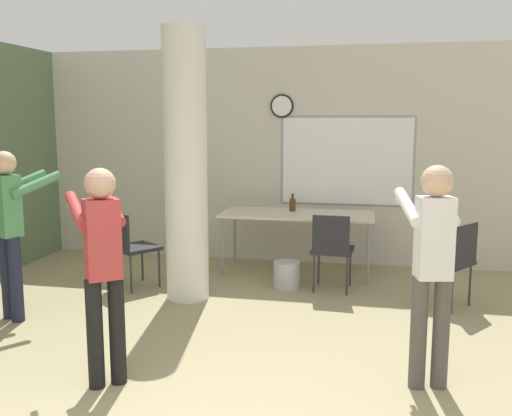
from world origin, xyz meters
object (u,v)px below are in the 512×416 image
person_playing_side (432,259)px  chair_near_pillar (130,244)px  chair_mid_room (453,258)px  bottle_on_table (293,204)px  person_watching_back (10,222)px  chair_table_right (332,246)px  folding_table (297,217)px  person_playing_front (102,259)px

person_playing_side → chair_near_pillar: bearing=149.3°
person_playing_side → chair_mid_room: bearing=78.0°
bottle_on_table → person_watching_back: (-2.32, -2.32, 0.10)m
chair_mid_room → person_watching_back: bearing=-163.8°
chair_near_pillar → person_watching_back: person_watching_back is taller
chair_table_right → folding_table: bearing=124.7°
bottle_on_table → person_playing_side: (1.38, -2.96, 0.09)m
folding_table → person_playing_front: (-0.94, -3.25, 0.21)m
chair_mid_room → chair_table_right: (-1.22, 0.29, 0.00)m
folding_table → bottle_on_table: size_ratio=8.36×
chair_near_pillar → person_watching_back: 1.40m
person_playing_side → person_playing_front: bearing=-169.1°
chair_table_right → person_watching_back: size_ratio=0.55×
chair_table_right → chair_near_pillar: size_ratio=1.00×
chair_table_right → person_playing_front: bearing=-118.9°
bottle_on_table → person_watching_back: bearing=-135.0°
folding_table → bottle_on_table: bottle_on_table is taller
folding_table → chair_table_right: size_ratio=2.13×
chair_mid_room → bottle_on_table: bearing=147.6°
chair_table_right → person_playing_side: (0.83, -2.13, 0.42)m
person_watching_back → person_playing_front: 1.81m
chair_mid_room → person_playing_front: person_playing_front is taller
chair_table_right → person_playing_front: (-1.41, -2.56, 0.40)m
chair_table_right → chair_mid_room: bearing=-13.5°
bottle_on_table → person_playing_side: size_ratio=0.14×
person_watching_back → person_playing_front: size_ratio=1.03×
folding_table → person_playing_side: (1.30, -2.82, 0.22)m
person_watching_back → person_playing_front: person_watching_back is taller
bottle_on_table → chair_near_pillar: bottle_on_table is taller
bottle_on_table → chair_mid_room: 2.13m
bottle_on_table → person_playing_front: person_playing_front is taller
chair_near_pillar → person_playing_side: (3.04, -1.81, 0.42)m
bottle_on_table → chair_table_right: bottle_on_table is taller
person_playing_front → person_watching_back: bearing=143.6°
chair_mid_room → folding_table: bearing=150.0°
chair_table_right → chair_near_pillar: 2.24m
chair_table_right → chair_near_pillar: bearing=-171.6°
folding_table → bottle_on_table: 0.21m
person_playing_side → person_playing_front: 2.28m
chair_mid_room → chair_near_pillar: same height
chair_mid_room → person_playing_side: 1.93m
person_playing_side → person_playing_front: (-2.24, -0.43, -0.01)m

